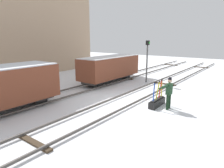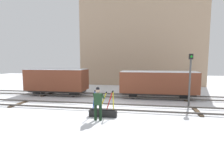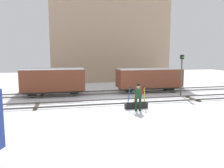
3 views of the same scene
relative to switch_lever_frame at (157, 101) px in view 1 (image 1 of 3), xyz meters
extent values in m
plane|color=white|center=(-0.58, 1.80, -0.25)|extent=(60.00, 60.00, 0.00)
cube|color=#4C4742|center=(-0.58, 1.08, -0.12)|extent=(44.00, 0.07, 0.10)
cube|color=#4C4742|center=(-0.58, 2.52, -0.12)|extent=(44.00, 0.07, 0.10)
cube|color=#423323|center=(-6.44, 1.80, -0.21)|extent=(0.24, 1.94, 0.08)
cube|color=#423323|center=(5.29, 1.80, -0.21)|extent=(0.24, 1.94, 0.08)
cube|color=#423323|center=(17.02, 1.80, -0.21)|extent=(0.24, 1.94, 0.08)
cube|color=#4C4742|center=(-0.58, 5.03, -0.12)|extent=(44.00, 0.07, 0.10)
cube|color=#4C4742|center=(-0.58, 6.47, -0.12)|extent=(44.00, 0.07, 0.10)
cube|color=#423323|center=(5.29, 5.75, -0.21)|extent=(0.24, 1.94, 0.08)
cube|color=#423323|center=(17.02, 5.75, -0.21)|extent=(0.24, 1.94, 0.08)
cube|color=black|center=(-0.01, 0.00, -0.07)|extent=(1.53, 0.39, 0.36)
cube|color=black|center=(-0.01, 0.00, 0.14)|extent=(1.37, 0.23, 0.06)
cylinder|color=#1E47B7|center=(-0.51, -0.01, 0.63)|extent=(0.19, 0.06, 1.05)
sphere|color=black|center=(-0.45, -0.01, 1.15)|extent=(0.09, 0.09, 0.09)
cylinder|color=yellow|center=(-0.01, 0.00, 0.60)|extent=(0.43, 0.07, 1.00)
sphere|color=black|center=(0.18, 0.00, 1.09)|extent=(0.09, 0.09, 0.09)
cylinder|color=red|center=(0.34, 0.01, 0.61)|extent=(0.37, 0.06, 1.02)
sphere|color=black|center=(0.50, 0.01, 1.11)|extent=(0.09, 0.09, 0.09)
cylinder|color=yellow|center=(0.55, 0.01, 0.64)|extent=(0.08, 0.06, 1.05)
sphere|color=black|center=(0.54, 0.01, 1.16)|extent=(0.09, 0.09, 0.09)
cylinder|color=black|center=(-0.25, -0.69, 0.16)|extent=(0.15, 0.15, 0.81)
cylinder|color=black|center=(0.01, -0.68, 0.16)|extent=(0.15, 0.15, 0.81)
cube|color=#1E3D23|center=(-0.12, -0.68, 0.85)|extent=(0.39, 0.25, 0.57)
sphere|color=tan|center=(-0.12, -0.68, 1.28)|extent=(0.22, 0.22, 0.22)
sphere|color=black|center=(-0.12, -0.68, 1.37)|extent=(0.20, 0.20, 0.20)
cylinder|color=#1E3D23|center=(-0.33, -0.45, 0.96)|extent=(0.12, 0.53, 0.37)
cylinder|color=#1E3D23|center=(0.09, -0.44, 0.96)|extent=(0.12, 0.53, 0.36)
cylinder|color=#4C4C4C|center=(5.11, 3.33, 1.31)|extent=(0.12, 0.12, 3.12)
cube|color=black|center=(5.11, 3.33, 3.05)|extent=(0.24, 0.24, 0.36)
sphere|color=green|center=(5.11, 3.20, 3.05)|extent=(0.14, 0.14, 0.14)
cube|color=tan|center=(1.58, 17.04, 5.45)|extent=(15.25, 6.96, 11.40)
cube|color=#2D2B28|center=(-5.46, 5.75, 0.15)|extent=(4.92, 1.35, 0.20)
cube|color=brown|center=(-5.46, 5.75, 1.13)|extent=(5.19, 2.22, 1.76)
cube|color=silver|center=(-5.46, 5.75, 2.04)|extent=(5.09, 2.13, 0.06)
cylinder|color=black|center=(-3.77, 5.18, 0.10)|extent=(0.70, 0.11, 0.70)
cylinder|color=black|center=(-3.78, 6.36, 0.10)|extent=(0.70, 0.11, 0.70)
cube|color=#2D2B28|center=(3.21, 5.75, 0.15)|extent=(5.70, 1.22, 0.20)
cube|color=brown|center=(3.21, 5.75, 1.07)|extent=(6.00, 2.01, 1.64)
cube|color=white|center=(3.21, 5.75, 1.92)|extent=(5.88, 1.93, 0.06)
cylinder|color=black|center=(1.27, 5.20, 0.10)|extent=(0.70, 0.10, 0.70)
cylinder|color=black|center=(1.26, 6.28, 0.10)|extent=(0.70, 0.10, 0.70)
cylinder|color=black|center=(5.16, 5.22, 0.10)|extent=(0.70, 0.10, 0.70)
cylinder|color=black|center=(5.16, 6.31, 0.10)|extent=(0.70, 0.10, 0.70)
camera|label=1|loc=(-9.96, -4.36, 3.44)|focal=32.15mm
camera|label=2|loc=(2.24, -9.91, 2.77)|focal=30.68mm
camera|label=3|loc=(-4.63, -13.39, 3.26)|focal=35.26mm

